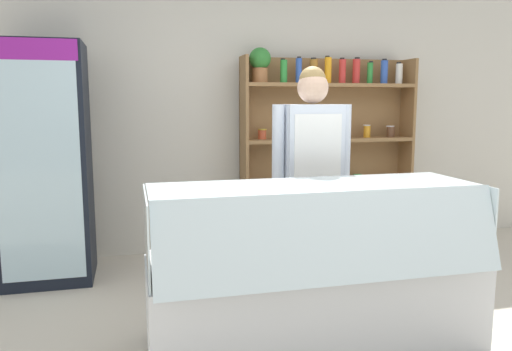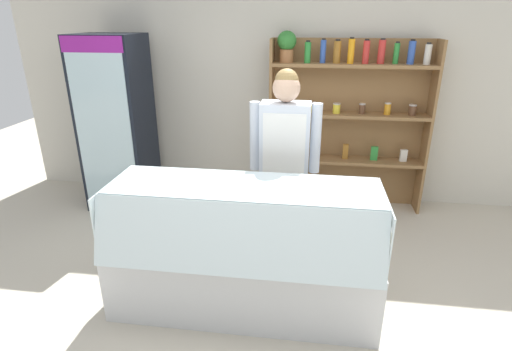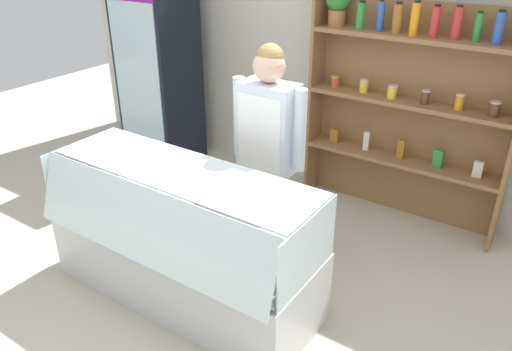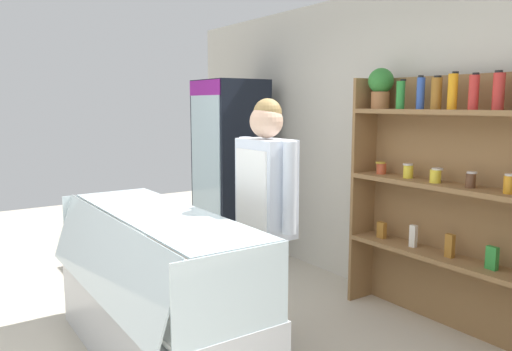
{
  "view_description": "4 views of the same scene",
  "coord_description": "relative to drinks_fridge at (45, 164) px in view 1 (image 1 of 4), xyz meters",
  "views": [
    {
      "loc": [
        -1.27,
        -2.62,
        1.5
      ],
      "look_at": [
        -0.49,
        0.5,
        1.02
      ],
      "focal_mm": 35.0,
      "sensor_mm": 36.0,
      "label": 1
    },
    {
      "loc": [
        0.22,
        -2.45,
        2.14
      ],
      "look_at": [
        -0.21,
        0.71,
        0.86
      ],
      "focal_mm": 28.0,
      "sensor_mm": 36.0,
      "label": 2
    },
    {
      "loc": [
        1.84,
        -2.03,
        2.48
      ],
      "look_at": [
        0.12,
        0.52,
        0.91
      ],
      "focal_mm": 35.0,
      "sensor_mm": 36.0,
      "label": 3
    },
    {
      "loc": [
        2.77,
        -1.12,
        1.71
      ],
      "look_at": [
        -0.09,
        0.83,
        1.21
      ],
      "focal_mm": 35.0,
      "sensor_mm": 36.0,
      "label": 4
    }
  ],
  "objects": [
    {
      "name": "shelving_unit",
      "position": [
        2.58,
        0.34,
        0.13
      ],
      "size": [
        1.77,
        0.29,
        2.0
      ],
      "color": "olive",
      "rests_on": "ground"
    },
    {
      "name": "shop_clerk",
      "position": [
        1.99,
        -0.93,
        0.06
      ],
      "size": [
        0.61,
        0.25,
        1.75
      ],
      "color": "#383D51",
      "rests_on": "ground"
    },
    {
      "name": "deli_display_case",
      "position": [
        1.74,
        -1.65,
        -0.67
      ],
      "size": [
        2.0,
        0.78,
        1.01
      ],
      "color": "silver",
      "rests_on": "ground"
    },
    {
      "name": "ground_plane",
      "position": [
        1.97,
        -1.76,
        -0.99
      ],
      "size": [
        12.0,
        12.0,
        0.0
      ],
      "primitive_type": "plane",
      "color": "beige"
    },
    {
      "name": "drinks_fridge",
      "position": [
        0.0,
        0.0,
        0.0
      ],
      "size": [
        0.7,
        0.64,
        1.97
      ],
      "color": "black",
      "rests_on": "ground"
    },
    {
      "name": "back_wall",
      "position": [
        1.97,
        0.57,
        0.36
      ],
      "size": [
        6.8,
        0.1,
        2.7
      ],
      "primitive_type": "cube",
      "color": "beige",
      "rests_on": "ground"
    }
  ]
}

